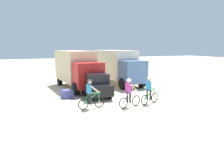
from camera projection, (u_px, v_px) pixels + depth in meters
ground_plane at (133, 111)px, 12.90m from camera, size 120.00×120.00×0.00m
box_truck_tan_camper at (77, 68)px, 19.60m from camera, size 2.82×6.89×3.35m
box_truck_cream_rv at (117, 65)px, 21.81m from camera, size 2.95×6.93×3.35m
sedan_parked at (96, 84)px, 16.72m from camera, size 2.32×4.40×1.76m
cyclist_orange_shirt at (90, 95)px, 13.20m from camera, size 1.73×0.52×1.82m
cyclist_cowboy_hat at (129, 94)px, 13.52m from camera, size 1.70×0.59×1.82m
cyclist_near_camera at (149, 91)px, 14.32m from camera, size 1.66×0.72×1.82m
supply_crate at (67, 94)px, 16.07m from camera, size 0.84×0.84×0.61m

